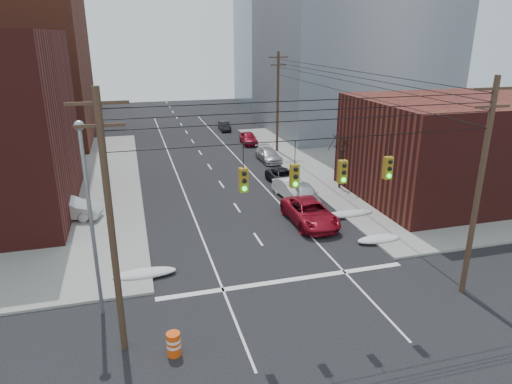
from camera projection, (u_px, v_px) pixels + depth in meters
ground at (337, 358)px, 18.92m from camera, size 160.00×160.00×0.00m
sidewalk_ne at (456, 155)px, 50.35m from camera, size 40.00×40.00×0.15m
building_brick_far at (12, 76)px, 77.67m from camera, size 22.00×18.00×12.00m
building_office at (352, 36)px, 60.48m from camera, size 22.00×20.00×25.00m
building_glass at (297, 44)px, 85.14m from camera, size 20.00×18.00×22.00m
building_storefront at (459, 148)px, 36.76m from camera, size 16.00×12.00×8.00m
utility_pole_left at (111, 224)px, 17.59m from camera, size 2.20×0.28×11.00m
utility_pole_right at (479, 186)px, 21.93m from camera, size 2.20×0.28×11.00m
utility_pole_far at (278, 101)px, 50.14m from camera, size 2.20×0.28×11.00m
traffic_signals at (319, 172)px, 19.31m from camera, size 17.00×0.42×2.02m
street_light at (89, 205)px, 20.15m from camera, size 0.44×0.44×9.32m
bare_tree at (341, 163)px, 38.81m from camera, size 2.09×2.20×4.93m
snow_nw at (144, 273)px, 25.16m from camera, size 3.50×1.08×0.42m
snow_ne at (379, 239)px, 29.39m from camera, size 3.00×1.08×0.42m
snow_east_far at (347, 214)px, 33.48m from camera, size 4.00×1.08×0.42m
red_pickup at (310, 213)px, 32.09m from camera, size 2.77×5.88×1.63m
parked_car_a at (305, 194)px, 36.01m from camera, size 2.12×4.63×1.54m
parked_car_b at (292, 189)px, 37.12m from camera, size 2.16×4.76×1.52m
parked_car_c at (284, 177)px, 40.67m from camera, size 2.36×4.78×1.30m
parked_car_d at (269, 155)px, 48.06m from camera, size 1.99×4.72×1.36m
parked_car_e at (249, 138)px, 55.59m from camera, size 1.93×4.38×1.47m
parked_car_f at (224, 126)px, 63.46m from camera, size 1.40×3.75×1.22m
lot_car_a at (67, 208)px, 32.59m from camera, size 5.01×2.87×1.56m
lot_car_b at (43, 175)px, 40.65m from camera, size 5.10×3.26×1.31m
lot_car_c at (12, 195)px, 35.37m from camera, size 5.42×3.36×1.47m
construction_barrel at (174, 344)px, 18.92m from camera, size 0.79×0.79×1.05m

